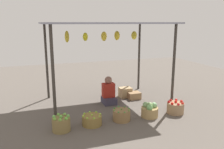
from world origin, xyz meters
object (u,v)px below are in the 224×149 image
object	(u,v)px
basket_green_chilies	(122,115)
basket_red_tomatoes	(175,108)
basket_green_apples	(61,124)
wooden_crate_stacked_rear	(125,92)
vendor_person	(109,93)
wooden_crate_near_vendor	(134,95)
basket_limes	(92,120)
basket_cabbages	(150,110)

from	to	relation	value
basket_green_chilies	basket_red_tomatoes	world-z (taller)	basket_red_tomatoes
basket_green_apples	wooden_crate_stacked_rear	distance (m)	2.74
basket_green_chilies	wooden_crate_stacked_rear	distance (m)	1.77
vendor_person	wooden_crate_near_vendor	bearing A→B (deg)	7.45
wooden_crate_near_vendor	wooden_crate_stacked_rear	size ratio (longest dim) A/B	1.00
wooden_crate_stacked_rear	basket_green_apples	bearing A→B (deg)	-142.40
basket_limes	basket_red_tomatoes	xyz separation A→B (m)	(2.18, -0.03, 0.03)
vendor_person	basket_limes	bearing A→B (deg)	-123.24
basket_green_chilies	wooden_crate_stacked_rear	size ratio (longest dim) A/B	1.14
basket_cabbages	wooden_crate_stacked_rear	bearing A→B (deg)	88.78
vendor_person	basket_cabbages	world-z (taller)	vendor_person
wooden_crate_near_vendor	wooden_crate_stacked_rear	distance (m)	0.31
basket_cabbages	wooden_crate_stacked_rear	distance (m)	1.63
vendor_person	basket_red_tomatoes	size ratio (longest dim) A/B	1.84
vendor_person	basket_cabbages	size ratio (longest dim) A/B	1.89
wooden_crate_near_vendor	basket_cabbages	bearing A→B (deg)	-98.89
wooden_crate_near_vendor	wooden_crate_stacked_rear	xyz separation A→B (m)	(-0.18, 0.25, 0.05)
basket_green_chilies	basket_red_tomatoes	xyz separation A→B (m)	(1.46, -0.04, 0.02)
basket_limes	wooden_crate_near_vendor	distance (m)	2.15
basket_red_tomatoes	wooden_crate_near_vendor	size ratio (longest dim) A/B	1.16
basket_green_chilies	basket_cabbages	world-z (taller)	basket_cabbages
vendor_person	basket_red_tomatoes	distance (m)	1.88
basket_green_apples	basket_red_tomatoes	bearing A→B (deg)	0.57
basket_limes	wooden_crate_stacked_rear	distance (m)	2.19
vendor_person	basket_red_tomatoes	bearing A→B (deg)	-43.22
basket_green_apples	basket_limes	world-z (taller)	basket_green_apples
basket_green_apples	basket_limes	xyz separation A→B (m)	(0.69, 0.06, -0.04)
basket_limes	wooden_crate_stacked_rear	size ratio (longest dim) A/B	1.22
basket_green_apples	basket_cabbages	world-z (taller)	basket_cabbages
wooden_crate_stacked_rear	basket_cabbages	bearing A→B (deg)	-91.22
basket_cabbages	wooden_crate_stacked_rear	world-z (taller)	basket_cabbages
basket_red_tomatoes	wooden_crate_near_vendor	bearing A→B (deg)	110.29
basket_green_apples	basket_limes	size ratio (longest dim) A/B	0.87
basket_red_tomatoes	basket_cabbages	bearing A→B (deg)	178.94
vendor_person	basket_limes	world-z (taller)	vendor_person
basket_limes	wooden_crate_near_vendor	xyz separation A→B (m)	(1.66, 1.36, -0.01)
basket_limes	basket_green_chilies	world-z (taller)	basket_green_chilies
basket_green_chilies	basket_cabbages	size ratio (longest dim) A/B	1.01
vendor_person	basket_red_tomatoes	xyz separation A→B (m)	(1.36, -1.28, -0.15)
basket_limes	basket_cabbages	bearing A→B (deg)	-0.79
vendor_person	basket_cabbages	xyz separation A→B (m)	(0.63, -1.27, -0.14)
basket_limes	basket_green_chilies	distance (m)	0.72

